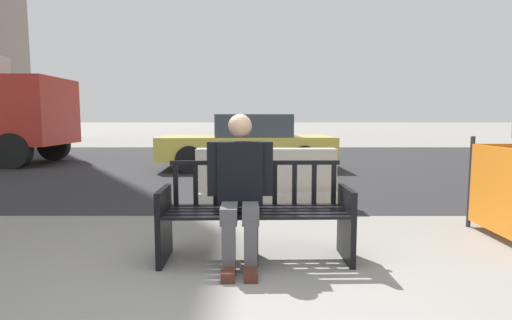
{
  "coord_description": "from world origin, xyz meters",
  "views": [
    {
      "loc": [
        0.02,
        -2.42,
        1.28
      ],
      "look_at": [
        0.01,
        2.58,
        0.75
      ],
      "focal_mm": 28.0,
      "sensor_mm": 36.0,
      "label": 1
    }
  ],
  "objects_px": {
    "seated_person": "(240,185)",
    "car_taxi_near": "(248,142)",
    "jersey_barrier_centre": "(266,183)",
    "street_bench": "(256,216)"
  },
  "relations": [
    {
      "from": "seated_person",
      "to": "jersey_barrier_centre",
      "type": "xyz_separation_m",
      "value": [
        0.29,
        2.25,
        -0.35
      ]
    },
    {
      "from": "jersey_barrier_centre",
      "to": "seated_person",
      "type": "bearing_deg",
      "value": -97.25
    },
    {
      "from": "street_bench",
      "to": "seated_person",
      "type": "distance_m",
      "value": 0.33
    },
    {
      "from": "seated_person",
      "to": "car_taxi_near",
      "type": "relative_size",
      "value": 0.3
    },
    {
      "from": "street_bench",
      "to": "seated_person",
      "type": "relative_size",
      "value": 1.29
    },
    {
      "from": "street_bench",
      "to": "jersey_barrier_centre",
      "type": "xyz_separation_m",
      "value": [
        0.15,
        2.19,
        -0.06
      ]
    },
    {
      "from": "street_bench",
      "to": "jersey_barrier_centre",
      "type": "relative_size",
      "value": 0.85
    },
    {
      "from": "seated_person",
      "to": "car_taxi_near",
      "type": "height_order",
      "value": "car_taxi_near"
    },
    {
      "from": "seated_person",
      "to": "car_taxi_near",
      "type": "bearing_deg",
      "value": 90.49
    },
    {
      "from": "car_taxi_near",
      "to": "seated_person",
      "type": "bearing_deg",
      "value": -89.51
    }
  ]
}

